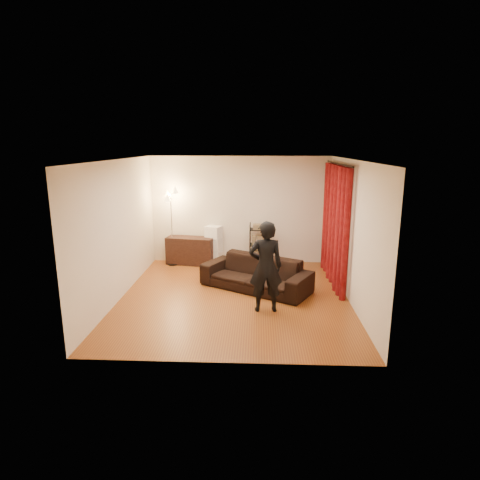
{
  "coord_description": "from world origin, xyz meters",
  "views": [
    {
      "loc": [
        0.45,
        -7.54,
        2.98
      ],
      "look_at": [
        0.1,
        0.3,
        1.1
      ],
      "focal_mm": 30.0,
      "sensor_mm": 36.0,
      "label": 1
    }
  ],
  "objects_px": {
    "wire_shelf": "(260,245)",
    "storage_boxes": "(214,245)",
    "floor_lamp": "(172,228)",
    "media_cabinet": "(190,251)",
    "sofa": "(256,274)",
    "person": "(266,267)"
  },
  "relations": [
    {
      "from": "wire_shelf",
      "to": "storage_boxes",
      "type": "bearing_deg",
      "value": 174.71
    },
    {
      "from": "wire_shelf",
      "to": "floor_lamp",
      "type": "relative_size",
      "value": 0.56
    },
    {
      "from": "storage_boxes",
      "to": "floor_lamp",
      "type": "relative_size",
      "value": 0.51
    },
    {
      "from": "wire_shelf",
      "to": "floor_lamp",
      "type": "distance_m",
      "value": 2.24
    },
    {
      "from": "media_cabinet",
      "to": "storage_boxes",
      "type": "xyz_separation_m",
      "value": [
        0.59,
        0.08,
        0.14
      ]
    },
    {
      "from": "media_cabinet",
      "to": "wire_shelf",
      "type": "height_order",
      "value": "wire_shelf"
    },
    {
      "from": "person",
      "to": "media_cabinet",
      "type": "height_order",
      "value": "person"
    },
    {
      "from": "person",
      "to": "storage_boxes",
      "type": "bearing_deg",
      "value": -72.72
    },
    {
      "from": "person",
      "to": "floor_lamp",
      "type": "distance_m",
      "value": 3.61
    },
    {
      "from": "sofa",
      "to": "floor_lamp",
      "type": "xyz_separation_m",
      "value": [
        -2.11,
        1.67,
        0.62
      ]
    },
    {
      "from": "sofa",
      "to": "storage_boxes",
      "type": "distance_m",
      "value": 2.14
    },
    {
      "from": "floor_lamp",
      "to": "wire_shelf",
      "type": "bearing_deg",
      "value": 0.99
    },
    {
      "from": "sofa",
      "to": "media_cabinet",
      "type": "xyz_separation_m",
      "value": [
        -1.67,
        1.75,
        0.01
      ]
    },
    {
      "from": "media_cabinet",
      "to": "floor_lamp",
      "type": "bearing_deg",
      "value": -159.87
    },
    {
      "from": "sofa",
      "to": "person",
      "type": "distance_m",
      "value": 1.24
    },
    {
      "from": "media_cabinet",
      "to": "wire_shelf",
      "type": "xyz_separation_m",
      "value": [
        1.76,
        -0.04,
        0.19
      ]
    },
    {
      "from": "sofa",
      "to": "floor_lamp",
      "type": "relative_size",
      "value": 1.2
    },
    {
      "from": "person",
      "to": "floor_lamp",
      "type": "height_order",
      "value": "floor_lamp"
    },
    {
      "from": "sofa",
      "to": "wire_shelf",
      "type": "distance_m",
      "value": 1.72
    },
    {
      "from": "storage_boxes",
      "to": "floor_lamp",
      "type": "distance_m",
      "value": 1.15
    },
    {
      "from": "sofa",
      "to": "storage_boxes",
      "type": "bearing_deg",
      "value": 150.22
    },
    {
      "from": "person",
      "to": "storage_boxes",
      "type": "xyz_separation_m",
      "value": [
        -1.26,
        2.96,
        -0.35
      ]
    }
  ]
}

